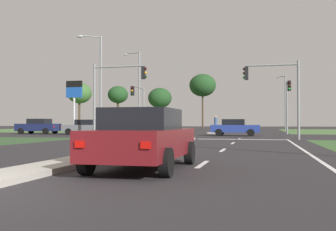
{
  "coord_description": "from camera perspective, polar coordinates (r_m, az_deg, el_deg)",
  "views": [
    {
      "loc": [
        5.14,
        -5.37,
        1.16
      ],
      "look_at": [
        -4.26,
        34.24,
        1.93
      ],
      "focal_mm": 42.46,
      "sensor_mm": 36.0,
      "label": 1
    }
  ],
  "objects": [
    {
      "name": "treeline_fourth",
      "position": [
        72.15,
        4.99,
        4.33
      ],
      "size": [
        4.81,
        4.81,
        10.03
      ],
      "color": "#423323",
      "rests_on": "ground"
    },
    {
      "name": "street_lamp_fourth",
      "position": [
        67.53,
        16.4,
        2.19
      ],
      "size": [
        1.49,
        1.46,
        8.9
      ],
      "color": "gray",
      "rests_on": "ground"
    },
    {
      "name": "car_blue_third",
      "position": [
        36.31,
        9.59,
        -1.68
      ],
      "size": [
        4.38,
        1.98,
        1.5
      ],
      "rotation": [
        0.0,
        0.0,
        -1.57
      ],
      "color": "navy",
      "rests_on": "ground"
    },
    {
      "name": "car_navy_near",
      "position": [
        44.04,
        -18.11,
        -1.47
      ],
      "size": [
        4.5,
        2.09,
        1.6
      ],
      "rotation": [
        0.0,
        0.0,
        1.57
      ],
      "color": "#161E47",
      "rests_on": "ground"
    },
    {
      "name": "treeline_second",
      "position": [
        74.33,
        -7.2,
        2.93
      ],
      "size": [
        3.76,
        3.76,
        8.03
      ],
      "color": "#423323",
      "rests_on": "ground"
    },
    {
      "name": "stop_bar_near",
      "position": [
        28.43,
        10.66,
        -3.39
      ],
      "size": [
        6.4,
        0.5,
        0.01
      ],
      "primitive_type": "cube",
      "color": "silver",
      "rests_on": "ground"
    },
    {
      "name": "traffic_signal_far_left",
      "position": [
        42.44,
        -4.14,
        2.17
      ],
      "size": [
        0.32,
        4.2,
        5.18
      ],
      "color": "gray",
      "rests_on": "ground"
    },
    {
      "name": "street_lamp_second",
      "position": [
        36.0,
        -9.9,
        5.05
      ],
      "size": [
        1.89,
        1.4,
        8.93
      ],
      "color": "gray",
      "rests_on": "ground"
    },
    {
      "name": "lane_dash_near",
      "position": [
        11.25,
        4.95,
        -6.99
      ],
      "size": [
        0.14,
        2.0,
        0.01
      ],
      "primitive_type": "cube",
      "color": "silver",
      "rests_on": "ground"
    },
    {
      "name": "car_grey_fourth",
      "position": [
        40.09,
        -11.66,
        -1.62
      ],
      "size": [
        4.46,
        2.02,
        1.49
      ],
      "rotation": [
        0.0,
        0.0,
        1.57
      ],
      "color": "slate",
      "rests_on": "ground"
    },
    {
      "name": "crosswalk_bar_near",
      "position": [
        32.32,
        -7.58,
        -3.12
      ],
      "size": [
        0.7,
        2.8,
        0.01
      ],
      "primitive_type": "cube",
      "color": "silver",
      "rests_on": "ground"
    },
    {
      "name": "ground_plane",
      "position": [
        35.76,
        5.09,
        -2.94
      ],
      "size": [
        200.0,
        200.0,
        0.0
      ],
      "primitive_type": "plane",
      "color": "#282628"
    },
    {
      "name": "car_maroon_second",
      "position": [
        10.04,
        -3.53,
        -3.27
      ],
      "size": [
        2.06,
        4.41,
        1.52
      ],
      "color": "maroon",
      "rests_on": "ground"
    },
    {
      "name": "lane_dash_fourth",
      "position": [
        29.14,
        10.14,
        -3.34
      ],
      "size": [
        0.14,
        2.0,
        0.01
      ],
      "primitive_type": "cube",
      "color": "silver",
      "rests_on": "ground"
    },
    {
      "name": "traffic_signal_near_left",
      "position": [
        31.0,
        -7.92,
        4.06
      ],
      "size": [
        4.34,
        0.32,
        5.75
      ],
      "color": "gray",
      "rests_on": "ground"
    },
    {
      "name": "fuel_price_totem",
      "position": [
        43.89,
        -13.32,
        2.87
      ],
      "size": [
        1.8,
        0.24,
        5.7
      ],
      "color": "silver",
      "rests_on": "ground"
    },
    {
      "name": "traffic_signal_near_right",
      "position": [
        28.91,
        15.48,
        4.07
      ],
      "size": [
        3.88,
        0.32,
        5.49
      ],
      "color": "gray",
      "rests_on": "ground"
    },
    {
      "name": "crosswalk_bar_sixth",
      "position": [
        30.74,
        2.49,
        -3.24
      ],
      "size": [
        0.7,
        2.8,
        0.01
      ],
      "primitive_type": "cube",
      "color": "silver",
      "rests_on": "ground"
    },
    {
      "name": "crosswalk_bar_third",
      "position": [
        31.57,
        -3.68,
        -3.18
      ],
      "size": [
        0.7,
        2.8,
        0.01
      ],
      "primitive_type": "cube",
      "color": "silver",
      "rests_on": "ground"
    },
    {
      "name": "lane_dash_third",
      "position": [
        23.16,
        9.3,
        -3.93
      ],
      "size": [
        0.14,
        2.0,
        0.01
      ],
      "primitive_type": "cube",
      "color": "silver",
      "rests_on": "ground"
    },
    {
      "name": "lane_dash_second",
      "position": [
        17.19,
        7.88,
        -4.93
      ],
      "size": [
        0.14,
        2.0,
        0.01
      ],
      "primitive_type": "cube",
      "color": "silver",
      "rests_on": "ground"
    },
    {
      "name": "edge_line_right",
      "position": [
        17.49,
        19.01,
        -4.82
      ],
      "size": [
        0.14,
        24.0,
        0.01
      ],
      "primitive_type": "cube",
      "color": "silver",
      "rests_on": "ground"
    },
    {
      "name": "treeline_near",
      "position": [
        75.63,
        -12.59,
        3.13
      ],
      "size": [
        4.52,
        4.52,
        8.63
      ],
      "color": "#423323",
      "rests_on": "ground"
    },
    {
      "name": "crosswalk_bar_second",
      "position": [
        31.93,
        -5.65,
        -3.15
      ],
      "size": [
        0.7,
        2.8,
        0.01
      ],
      "primitive_type": "cube",
      "color": "silver",
      "rests_on": "ground"
    },
    {
      "name": "pedestrian_at_median",
      "position": [
        44.47,
        6.86,
        -0.94
      ],
      "size": [
        0.34,
        0.34,
        1.84
      ],
      "rotation": [
        0.0,
        0.0,
        0.56
      ],
      "color": "#232833",
      "rests_on": "median_island_far"
    },
    {
      "name": "grass_verge_far_left",
      "position": [
        67.26,
        -13.76,
        -2.03
      ],
      "size": [
        35.0,
        35.0,
        0.01
      ],
      "primitive_type": "cube",
      "color": "#476B38",
      "rests_on": "ground"
    },
    {
      "name": "crosswalk_bar_fourth",
      "position": [
        31.26,
        -1.66,
        -3.2
      ],
      "size": [
        0.7,
        2.8,
        0.01
      ],
      "primitive_type": "cube",
      "color": "silver",
      "rests_on": "ground"
    },
    {
      "name": "traffic_signal_far_right",
      "position": [
        40.67,
        16.81,
        2.52
      ],
      "size": [
        0.32,
        4.02,
        5.39
      ],
      "color": "gray",
      "rests_on": "ground"
    },
    {
      "name": "treeline_third",
      "position": [
        73.25,
        -1.18,
        2.52
      ],
      "size": [
        4.38,
        4.38,
        7.64
      ],
      "color": "#423323",
      "rests_on": "ground"
    },
    {
      "name": "crosswalk_bar_fifth",
      "position": [
        30.98,
        0.4,
        -3.22
      ],
      "size": [
        0.7,
        2.8,
        0.01
      ],
      "primitive_type": "cube",
      "color": "silver",
      "rests_on": "ground"
    },
    {
      "name": "street_lamp_third",
      "position": [
        46.81,
        -4.33,
        4.0
      ],
      "size": [
        2.23,
        0.69,
        9.53
      ],
      "color": "gray",
      "rests_on": "ground"
    },
    {
      "name": "median_island_near",
      "position": [
        17.19,
        -4.08,
        -4.72
      ],
      "size": [
        1.2,
        22.0,
        0.14
      ],
      "primitive_type": "cube",
      "color": "#ADA89E",
      "rests_on": "ground"
    },
    {
      "name": "median_island_far",
      "position": [
        60.6,
        8.49,
        -2.1
      ],
      "size": [
        1.2,
        36.0,
        0.14
      ],
      "primitive_type": "cube",
      "color": "#ADA89E",
      "rests_on": "ground"
    }
  ]
}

